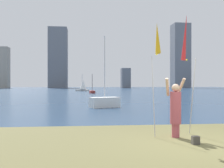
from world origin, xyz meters
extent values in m
cube|color=navy|center=(0.00, 61.76, -0.06)|extent=(120.00, 116.49, 0.12)
cube|color=#33301C|center=(0.00, 3.51, -0.02)|extent=(120.00, 0.70, 0.02)
cylinder|color=#B24C59|center=(-0.24, 1.00, 0.20)|extent=(0.23, 0.23, 0.41)
cylinder|color=#B24C59|center=(-0.24, 1.00, 0.90)|extent=(0.33, 0.33, 0.97)
sphere|color=#D1A889|center=(-0.24, 1.00, 1.50)|extent=(0.24, 0.24, 0.24)
cylinder|color=#D1A889|center=(-0.45, 1.14, 1.52)|extent=(0.24, 0.38, 0.56)
cylinder|color=#D1A889|center=(-0.02, 1.14, 1.52)|extent=(0.24, 0.38, 0.56)
cylinder|color=#B2B2B7|center=(-0.86, 1.24, 1.25)|extent=(0.02, 0.42, 2.47)
cone|color=yellow|center=(-0.86, 0.77, 2.97)|extent=(0.16, 0.30, 0.94)
sphere|color=yellow|center=(-0.86, 0.84, 2.50)|extent=(0.06, 0.06, 0.06)
cylinder|color=#B2B2B7|center=(0.39, 1.24, 1.21)|extent=(0.02, 0.51, 2.37)
cone|color=red|center=(0.39, 1.87, 3.18)|extent=(0.16, 0.46, 1.53)
sphere|color=yellow|center=(0.39, 1.72, 2.42)|extent=(0.06, 0.06, 0.06)
cube|color=#4C4742|center=(-0.03, 0.02, 0.11)|extent=(0.19, 0.16, 0.22)
cube|color=maroon|center=(-1.52, 39.36, 0.21)|extent=(0.97, 2.89, 0.43)
cylinder|color=#47474C|center=(-1.52, 39.36, 1.84)|extent=(0.09, 0.09, 2.82)
cube|color=white|center=(-1.57, 11.54, 0.35)|extent=(2.18, 1.56, 0.69)
cylinder|color=silver|center=(-1.57, 11.54, 2.79)|extent=(0.06, 0.06, 4.19)
cube|color=silver|center=(-3.28, 52.01, 0.19)|extent=(2.96, 1.40, 0.39)
cylinder|color=silver|center=(-3.28, 52.01, 2.02)|extent=(0.09, 0.09, 3.27)
cone|color=white|center=(-3.08, 51.96, 1.39)|extent=(1.75, 1.75, 2.01)
cube|color=gray|center=(-32.50, 95.80, 7.49)|extent=(4.63, 4.34, 14.98)
cube|color=slate|center=(-12.62, 98.43, 11.39)|extent=(6.98, 7.44, 22.78)
cube|color=slate|center=(12.91, 94.71, 3.71)|extent=(3.26, 4.65, 7.42)
cube|color=slate|center=(34.26, 94.32, 12.27)|extent=(6.37, 5.86, 24.54)
camera|label=1|loc=(-3.02, -6.97, 1.63)|focal=43.56mm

